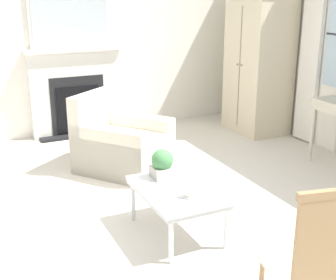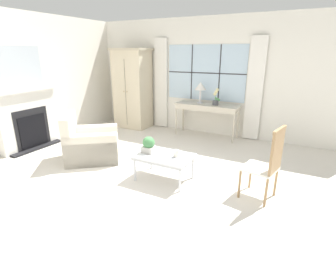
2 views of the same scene
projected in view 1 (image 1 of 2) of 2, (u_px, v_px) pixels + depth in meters
ground_plane at (145, 218)px, 4.42m from camera, size 14.00×14.00×0.00m
wall_left at (101, 36)px, 6.83m from camera, size 0.06×7.20×2.80m
fireplace at (75, 85)px, 6.75m from camera, size 0.34×1.38×2.16m
armoire at (259, 61)px, 6.81m from camera, size 0.97×0.71×2.09m
armchair_upholstered at (121, 146)px, 5.53m from camera, size 1.26×1.23×0.91m
side_chair_wooden at (317, 260)px, 2.69m from camera, size 0.52×0.52×1.07m
coffee_table at (177, 193)px, 4.04m from camera, size 0.91×0.61×0.43m
potted_plant_small at (162, 164)px, 4.22m from camera, size 0.20×0.20×0.27m
pillar_candle at (190, 191)px, 3.83m from camera, size 0.12×0.12×0.13m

